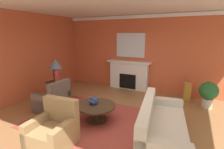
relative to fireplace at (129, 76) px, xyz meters
name	(u,v)px	position (x,y,z in m)	size (l,w,h in m)	color
ground_plane	(113,121)	(0.59, -2.76, -0.56)	(8.93, 8.93, 0.00)	olive
wall_fireplace	(145,54)	(0.59, 0.21, 0.93)	(7.47, 0.12, 2.98)	#C65633
wall_window	(26,56)	(-2.90, -2.46, 0.93)	(0.12, 6.42, 2.98)	#C65633
ceiling_panel	(118,1)	(0.59, -2.46, 2.45)	(7.47, 6.42, 0.06)	white
crown_moulding	(146,16)	(0.59, 0.13, 2.34)	(7.47, 0.08, 0.12)	white
area_rug	(97,120)	(0.20, -2.91, -0.55)	(3.42, 2.47, 0.01)	#993D33
fireplace	(129,76)	(0.00, 0.00, 0.00)	(1.80, 0.35, 1.18)	white
mantel_mirror	(130,45)	(0.00, 0.12, 1.25)	(1.20, 0.04, 0.96)	silver
sofa	(161,128)	(1.87, -3.05, -0.26)	(1.20, 2.21, 0.85)	beige
armchair_near_window	(53,101)	(-1.26, -2.98, -0.25)	(0.83, 0.83, 0.95)	brown
armchair_facing_fireplace	(54,132)	(-0.05, -4.19, -0.25)	(0.85, 0.85, 0.95)	#9E7A4C
coffee_table	(96,109)	(0.20, -2.91, -0.22)	(1.00, 1.00, 0.45)	#3D2D1E
side_table	(57,90)	(-1.72, -2.32, -0.16)	(0.56, 0.56, 0.70)	#3D2D1E
table_lamp	(55,66)	(-1.72, -2.32, 0.67)	(0.44, 0.44, 0.75)	black
vase_on_side_table	(57,76)	(-1.57, -2.44, 0.35)	(0.16, 0.16, 0.42)	#9E3328
vase_tall_corner	(187,92)	(2.28, -0.30, -0.25)	(0.26, 0.26, 0.62)	#B7892D
book_red_cover	(94,101)	(0.05, -2.79, -0.09)	(0.20, 0.19, 0.04)	navy
book_art_folio	(93,102)	(0.10, -2.91, -0.04)	(0.19, 0.18, 0.06)	navy
book_small_novel	(94,99)	(0.08, -2.82, 0.01)	(0.22, 0.15, 0.03)	navy
potted_plant	(208,92)	(2.88, -0.67, -0.07)	(0.56, 0.56, 0.83)	#BCB29E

